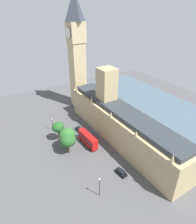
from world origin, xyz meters
TOP-DOWN VIEW (x-y plane):
  - ground_plane at (0.00, 0.00)m, footprint 140.20×140.20m
  - river_thames at (-34.49, 0.00)m, footprint 41.23×126.18m
  - parliament_building at (-1.99, -1.16)m, footprint 12.18×61.94m
  - clock_tower at (-1.98, -37.23)m, footprint 7.51×7.51m
  - car_dark_green_by_river_gate at (9.93, -14.30)m, footprint 2.11×4.23m
  - double_decker_bus_midblock at (11.20, -4.04)m, footprint 2.97×10.59m
  - car_black_trailing at (9.64, 15.19)m, footprint 2.15×4.32m
  - pedestrian_far_end at (6.74, -22.73)m, footprint 0.66×0.58m
  - pedestrian_leading at (6.21, 5.19)m, footprint 0.59×0.49m
  - pedestrian_kerbside at (6.47, -7.78)m, footprint 0.59×0.50m
  - plane_tree_corner at (19.67, -12.81)m, footprint 4.74×4.74m
  - plane_tree_opposite_hall at (18.91, -5.54)m, footprint 6.03×6.03m
  - plane_tree_under_trees at (19.66, -3.52)m, footprint 5.83×5.83m
  - street_lamp_near_tower at (19.96, 18.23)m, footprint 0.56×0.56m
  - street_lamp_slot_10 at (19.35, -20.65)m, footprint 0.56×0.56m

SIDE VIEW (x-z plane):
  - ground_plane at x=0.00m, z-range 0.00..0.00m
  - river_thames at x=-34.49m, z-range 0.00..0.25m
  - pedestrian_kerbside at x=6.47m, z-range -0.08..1.43m
  - pedestrian_leading at x=6.21m, z-range -0.08..1.50m
  - pedestrian_far_end at x=6.74m, z-range -0.08..1.52m
  - car_black_trailing at x=9.64m, z-range 0.02..1.76m
  - car_dark_green_by_river_gate at x=9.93m, z-range 0.02..1.76m
  - double_decker_bus_midblock at x=11.20m, z-range 0.26..5.01m
  - street_lamp_slot_10 at x=19.35m, z-range 1.23..7.36m
  - street_lamp_near_tower at x=19.96m, z-range 1.32..8.27m
  - plane_tree_under_trees at x=19.66m, z-range 1.71..10.15m
  - plane_tree_corner at x=19.67m, z-range 2.05..10.31m
  - plane_tree_opposite_hall at x=18.91m, z-range 2.02..11.25m
  - parliament_building at x=-1.99m, z-range -5.94..20.97m
  - clock_tower at x=-1.98m, z-range 0.95..56.06m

